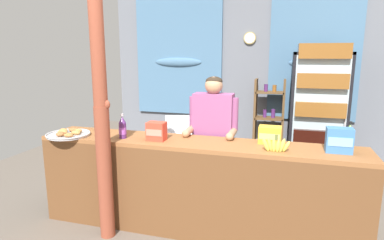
% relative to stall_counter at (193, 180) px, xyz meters
% --- Properties ---
extents(ground_plane, '(7.87, 7.87, 0.00)m').
position_rel_stall_counter_xyz_m(ground_plane, '(0.14, 0.86, -0.57)').
color(ground_plane, '#665B51').
extents(back_wall_curtained, '(4.64, 0.22, 2.76)m').
position_rel_stall_counter_xyz_m(back_wall_curtained, '(0.13, 2.72, 0.86)').
color(back_wall_curtained, slate).
rests_on(back_wall_curtained, ground).
extents(stall_counter, '(3.21, 0.51, 0.94)m').
position_rel_stall_counter_xyz_m(stall_counter, '(0.00, 0.00, 0.00)').
color(stall_counter, '#935B33').
rests_on(stall_counter, ground).
extents(timber_post, '(0.16, 0.14, 2.62)m').
position_rel_stall_counter_xyz_m(timber_post, '(-0.81, -0.26, 0.68)').
color(timber_post, brown).
rests_on(timber_post, ground).
extents(drink_fridge, '(0.77, 0.76, 1.92)m').
position_rel_stall_counter_xyz_m(drink_fridge, '(1.29, 2.11, 0.49)').
color(drink_fridge, black).
rests_on(drink_fridge, ground).
extents(bottle_shelf_rack, '(0.48, 0.28, 1.40)m').
position_rel_stall_counter_xyz_m(bottle_shelf_rack, '(0.59, 2.41, 0.15)').
color(bottle_shelf_rack, brown).
rests_on(bottle_shelf_rack, ground).
extents(plastic_lawn_chair, '(0.55, 0.55, 0.86)m').
position_rel_stall_counter_xyz_m(plastic_lawn_chair, '(-0.70, 1.66, -0.08)').
color(plastic_lawn_chair, silver).
rests_on(plastic_lawn_chair, ground).
extents(shopkeeper, '(0.54, 0.42, 1.55)m').
position_rel_stall_counter_xyz_m(shopkeeper, '(0.09, 0.51, 0.41)').
color(shopkeeper, '#28282D').
rests_on(shopkeeper, ground).
extents(soda_bottle_iced_tea, '(0.09, 0.09, 0.31)m').
position_rel_stall_counter_xyz_m(soda_bottle_iced_tea, '(-1.15, 0.29, 0.50)').
color(soda_bottle_iced_tea, brown).
rests_on(soda_bottle_iced_tea, stall_counter).
extents(soda_bottle_lime_soda, '(0.07, 0.07, 0.25)m').
position_rel_stall_counter_xyz_m(soda_bottle_lime_soda, '(1.40, 0.29, 0.47)').
color(soda_bottle_lime_soda, '#75C64C').
rests_on(soda_bottle_lime_soda, stall_counter).
extents(soda_bottle_grape_soda, '(0.08, 0.08, 0.26)m').
position_rel_stall_counter_xyz_m(soda_bottle_grape_soda, '(-0.75, 0.03, 0.47)').
color(soda_bottle_grape_soda, '#56286B').
rests_on(soda_bottle_grape_soda, stall_counter).
extents(snack_box_biscuit, '(0.22, 0.13, 0.22)m').
position_rel_stall_counter_xyz_m(snack_box_biscuit, '(1.29, 0.11, 0.47)').
color(snack_box_biscuit, '#3D75B7').
rests_on(snack_box_biscuit, stall_counter).
extents(snack_box_crackers, '(0.18, 0.14, 0.18)m').
position_rel_stall_counter_xyz_m(snack_box_crackers, '(-0.39, 0.04, 0.46)').
color(snack_box_crackers, '#E5422D').
rests_on(snack_box_crackers, stall_counter).
extents(snack_box_choco_powder, '(0.21, 0.16, 0.16)m').
position_rel_stall_counter_xyz_m(snack_box_choco_powder, '(0.70, 0.26, 0.45)').
color(snack_box_choco_powder, gold).
rests_on(snack_box_choco_powder, stall_counter).
extents(pastry_tray, '(0.45, 0.45, 0.07)m').
position_rel_stall_counter_xyz_m(pastry_tray, '(-1.35, -0.05, 0.39)').
color(pastry_tray, '#BCBCC1').
rests_on(pastry_tray, stall_counter).
extents(banana_bunch, '(0.26, 0.07, 0.16)m').
position_rel_stall_counter_xyz_m(banana_bunch, '(0.77, -0.03, 0.42)').
color(banana_bunch, '#CCC14C').
rests_on(banana_bunch, stall_counter).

